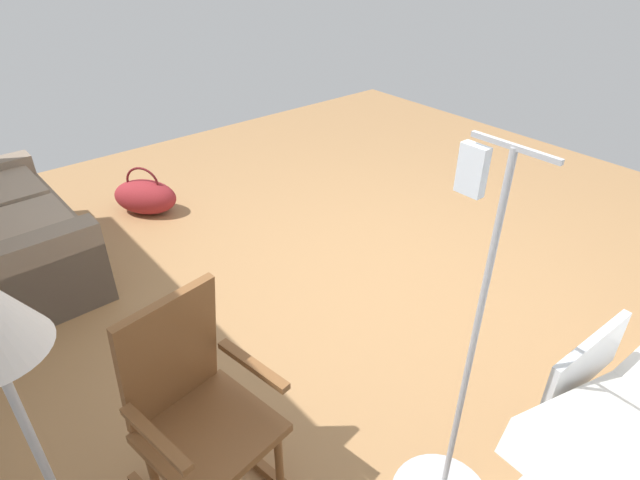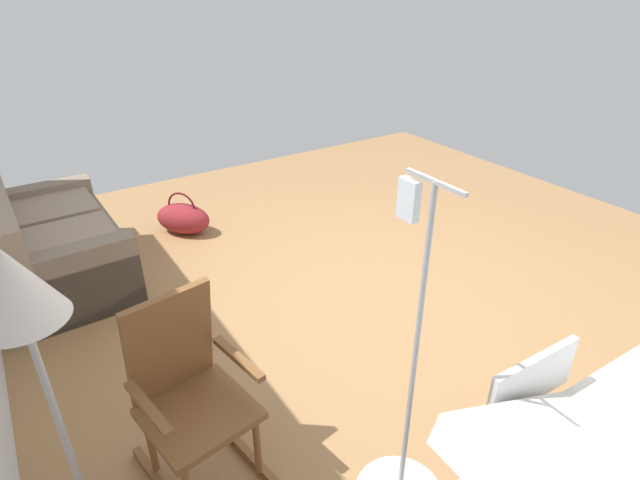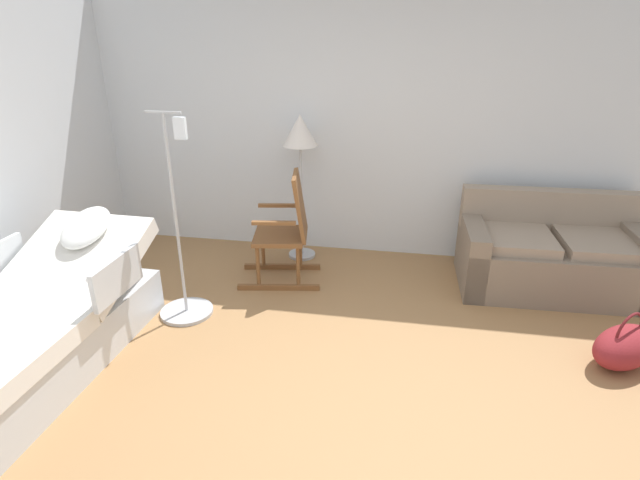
{
  "view_description": "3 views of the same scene",
  "coord_description": "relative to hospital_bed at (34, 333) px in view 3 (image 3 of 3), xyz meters",
  "views": [
    {
      "loc": [
        -2.07,
        2.14,
        2.22
      ],
      "look_at": [
        -0.28,
        0.66,
        0.77
      ],
      "focal_mm": 29.08,
      "sensor_mm": 36.0,
      "label": 1
    },
    {
      "loc": [
        -2.5,
        2.07,
        2.31
      ],
      "look_at": [
        0.1,
        0.37,
        0.65
      ],
      "focal_mm": 28.18,
      "sensor_mm": 36.0,
      "label": 2
    },
    {
      "loc": [
        0.38,
        -2.55,
        2.26
      ],
      "look_at": [
        -0.2,
        0.72,
        0.83
      ],
      "focal_mm": 28.12,
      "sensor_mm": 36.0,
      "label": 3
    }
  ],
  "objects": [
    {
      "name": "ground_plane",
      "position": [
        2.09,
        0.01,
        -0.3
      ],
      "size": [
        7.0,
        7.0,
        0.0
      ],
      "primitive_type": "plane",
      "color": "#9E7247"
    },
    {
      "name": "back_wall",
      "position": [
        2.09,
        2.5,
        1.05
      ],
      "size": [
        5.8,
        0.1,
        2.7
      ],
      "primitive_type": "cube",
      "color": "silver",
      "rests_on": "ground"
    },
    {
      "name": "hospital_bed",
      "position": [
        0.0,
        0.0,
        0.0
      ],
      "size": [
        1.06,
        2.14,
        0.95
      ],
      "color": "silver",
      "rests_on": "ground"
    },
    {
      "name": "couch",
      "position": [
        3.83,
        1.91,
        0.01
      ],
      "size": [
        1.62,
        0.89,
        0.85
      ],
      "color": "#7D6C5C",
      "rests_on": "ground"
    },
    {
      "name": "rocking_chair",
      "position": [
        1.42,
        1.63,
        0.21
      ],
      "size": [
        0.83,
        0.59,
        1.05
      ],
      "color": "brown",
      "rests_on": "ground"
    },
    {
      "name": "floor_lamp",
      "position": [
        1.44,
        2.18,
        0.93
      ],
      "size": [
        0.34,
        0.34,
        1.48
      ],
      "color": "#B2B5BA",
      "rests_on": "ground"
    },
    {
      "name": "duffel_bag",
      "position": [
        4.09,
        0.76,
        -0.14
      ],
      "size": [
        0.64,
        0.6,
        0.43
      ],
      "color": "maroon",
      "rests_on": "ground"
    },
    {
      "name": "iv_pole",
      "position": [
        0.72,
        0.88,
        -0.05
      ],
      "size": [
        0.44,
        0.44,
        1.69
      ],
      "color": "#B2B5BA",
      "rests_on": "ground"
    }
  ]
}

